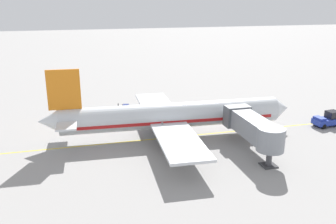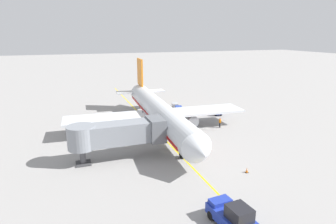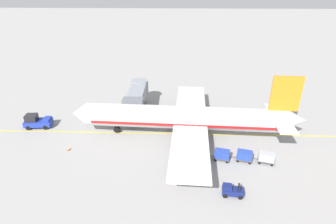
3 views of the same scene
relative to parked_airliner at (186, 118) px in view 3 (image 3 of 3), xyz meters
name	(u,v)px [view 3 (image 3 of 3)]	position (x,y,z in m)	size (l,w,h in m)	color
ground_plane	(191,134)	(0.43, -1.00, -3.19)	(400.00, 400.00, 0.00)	gray
gate_lead_in_line	(191,134)	(0.43, -1.00, -3.18)	(0.24, 80.00, 0.01)	gold
parked_airliner	(186,118)	(0.00, 0.00, 0.00)	(30.22, 37.32, 10.63)	silver
jet_bridge	(137,96)	(8.23, 8.96, 0.27)	(12.06, 3.50, 4.98)	gray
pushback_tractor	(37,121)	(1.93, 25.54, -2.09)	(2.61, 4.59, 2.40)	#1E339E
baggage_tug_lead	(232,191)	(-13.78, -5.19, -2.47)	(1.52, 2.62, 1.62)	navy
baggage_cart_front	(222,154)	(-6.68, -5.00, -2.24)	(1.83, 2.98, 1.58)	#4C4C51
baggage_cart_second_in_train	(244,155)	(-6.82, -8.12, -2.24)	(1.83, 2.98, 1.58)	#4C4C51
baggage_cart_third_in_train	(266,157)	(-7.16, -11.08, -2.24)	(1.83, 2.98, 1.58)	#4C4C51
ground_crew_wing_walker	(172,169)	(-10.34, 2.03, -2.23)	(0.26, 0.73, 1.69)	#232328
safety_cone_nose_left	(69,149)	(-4.97, 17.70, -2.90)	(0.36, 0.36, 0.59)	black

